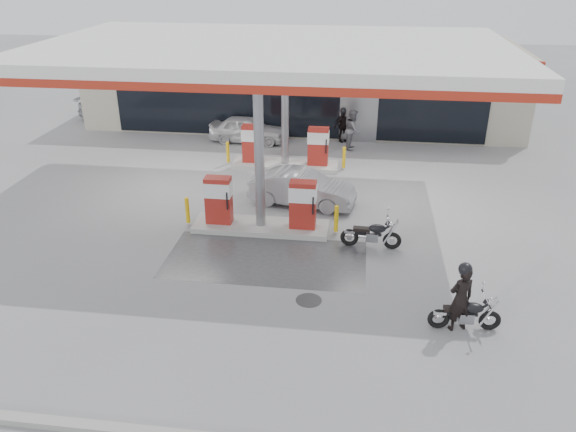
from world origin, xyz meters
name	(u,v)px	position (x,y,z in m)	size (l,w,h in m)	color
ground	(250,258)	(0.00, 0.00, 0.00)	(90.00, 90.00, 0.00)	gray
wet_patch	(266,259)	(0.50, 0.00, 0.00)	(6.00, 3.00, 0.00)	#4C4C4F
drain_cover	(309,300)	(2.00, -2.00, 0.00)	(0.70, 0.70, 0.01)	#38383A
store_building	(305,81)	(0.01, 15.94, 2.01)	(22.00, 8.22, 4.00)	#AEA792
canopy	(273,52)	(0.00, 5.00, 5.27)	(16.00, 10.02, 5.51)	silver
pump_island_near	(261,210)	(0.00, 2.00, 0.71)	(5.14, 1.30, 1.78)	#9E9E99
pump_island_far	(285,151)	(0.00, 8.00, 0.71)	(5.14, 1.30, 1.78)	#9E9E99
main_motorcycle	(466,315)	(5.92, -2.72, 0.41)	(1.78, 0.68, 0.91)	black
biker_main	(461,299)	(5.73, -2.74, 0.87)	(0.64, 0.42, 1.75)	black
parked_motorcycle	(372,235)	(3.66, 1.20, 0.43)	(1.90, 0.73, 0.98)	black
sedan_white	(248,129)	(-2.26, 11.20, 0.63)	(1.48, 3.67, 1.25)	silver
attendant	(353,129)	(2.79, 10.80, 0.93)	(0.90, 0.70, 1.86)	slate
hatchback_silver	(302,188)	(1.15, 4.20, 0.63)	(1.33, 3.82, 1.26)	gray
parked_car_left	(118,109)	(-10.00, 14.00, 0.63)	(1.76, 4.32, 1.25)	#A0A2A7
parked_car_right	(388,121)	(4.50, 14.00, 0.51)	(1.68, 3.64, 1.01)	black
biker_walking	(343,126)	(2.27, 11.80, 0.79)	(0.93, 0.39, 1.58)	black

